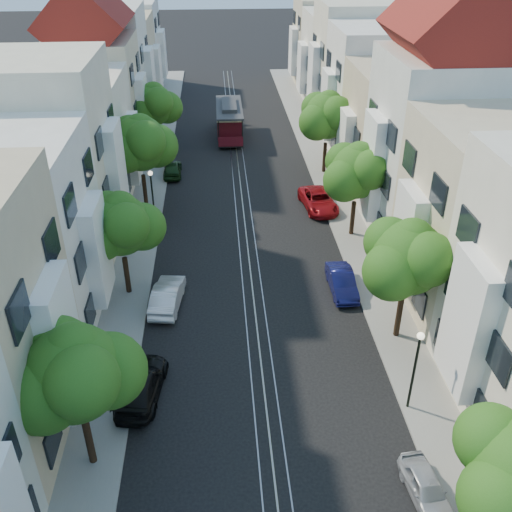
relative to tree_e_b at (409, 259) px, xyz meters
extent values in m
plane|color=black|center=(-7.26, 19.02, -4.73)|extent=(200.00, 200.00, 0.00)
cube|color=gray|center=(-0.01, 19.02, -4.67)|extent=(2.50, 80.00, 0.12)
cube|color=gray|center=(-14.51, 19.02, -4.67)|extent=(2.50, 80.00, 0.12)
cube|color=gray|center=(-7.81, 19.02, -4.72)|extent=(0.06, 80.00, 0.02)
cube|color=gray|center=(-7.26, 19.02, -4.72)|extent=(0.06, 80.00, 0.02)
cube|color=gray|center=(-6.71, 19.02, -4.72)|extent=(0.06, 80.00, 0.02)
cube|color=tan|center=(-7.26, 19.02, -4.73)|extent=(0.08, 80.00, 0.01)
cube|color=white|center=(0.94, -4.98, -0.11)|extent=(0.90, 3.04, 6.05)
cube|color=beige|center=(4.74, 3.02, 0.27)|extent=(7.00, 8.00, 10.00)
cube|color=white|center=(0.94, 3.02, -0.53)|extent=(0.90, 3.04, 5.50)
cube|color=silver|center=(4.74, 11.02, 1.27)|extent=(7.00, 8.00, 12.00)
cube|color=white|center=(0.94, 11.02, 0.31)|extent=(0.90, 3.04, 6.60)
cube|color=#C6B28C|center=(4.74, 19.02, -0.23)|extent=(7.00, 8.00, 9.00)
cube|color=white|center=(0.94, 19.02, -0.95)|extent=(0.90, 3.04, 4.95)
cube|color=white|center=(4.74, 27.02, 0.52)|extent=(7.00, 8.00, 10.50)
cube|color=white|center=(0.94, 27.02, -0.32)|extent=(0.90, 3.04, 5.78)
cube|color=beige|center=(4.74, 35.02, 1.02)|extent=(7.00, 8.00, 11.50)
cube|color=white|center=(0.94, 35.02, 0.10)|extent=(0.90, 3.04, 6.32)
cube|color=silver|center=(4.74, 43.02, 0.02)|extent=(7.00, 8.00, 9.50)
cube|color=white|center=(0.94, 43.02, -0.74)|extent=(0.90, 3.04, 5.23)
cube|color=beige|center=(4.74, 51.02, 0.27)|extent=(7.00, 8.00, 10.00)
cube|color=white|center=(0.94, 51.02, -0.53)|extent=(0.90, 3.04, 5.50)
cube|color=white|center=(-15.46, -4.98, -0.21)|extent=(0.90, 3.04, 5.93)
cube|color=white|center=(-19.26, 3.02, 0.17)|extent=(7.00, 8.00, 9.80)
cube|color=white|center=(-15.46, 3.02, -0.62)|extent=(0.90, 3.04, 5.39)
cube|color=beige|center=(-19.26, 11.02, 1.15)|extent=(7.00, 8.00, 11.76)
cube|color=white|center=(-15.46, 11.02, 0.21)|extent=(0.90, 3.04, 6.47)
cube|color=silver|center=(-19.26, 19.02, -0.32)|extent=(7.00, 8.00, 8.82)
cube|color=white|center=(-15.46, 19.02, -1.03)|extent=(0.90, 3.04, 4.85)
cube|color=beige|center=(-19.26, 27.02, 0.41)|extent=(7.00, 8.00, 10.29)
cube|color=white|center=(-15.46, 27.02, -0.41)|extent=(0.90, 3.04, 5.66)
cube|color=silver|center=(-19.26, 35.02, 0.90)|extent=(7.00, 8.00, 11.27)
cube|color=white|center=(-15.46, 35.02, 0.00)|extent=(0.90, 3.04, 6.20)
cube|color=#C6B28C|center=(-19.26, 43.02, -0.08)|extent=(7.00, 8.00, 9.31)
cube|color=white|center=(-15.46, 43.02, -0.82)|extent=(0.90, 3.04, 5.12)
cube|color=white|center=(-19.26, 51.02, 0.17)|extent=(7.00, 8.00, 9.80)
cube|color=white|center=(-15.46, 51.02, -0.62)|extent=(0.90, 3.04, 5.39)
sphere|color=#214A12|center=(-1.01, -12.68, -0.56)|extent=(2.64, 2.64, 2.64)
cylinder|color=black|center=(-0.06, 0.02, -3.39)|extent=(0.30, 0.30, 2.45)
sphere|color=#214A12|center=(-0.06, 0.02, 0.08)|extent=(3.64, 3.64, 3.64)
sphere|color=#214A12|center=(1.04, 0.52, -0.32)|extent=(2.91, 2.91, 2.91)
sphere|color=#214A12|center=(-1.01, -0.68, -0.22)|extent=(2.84, 2.84, 2.84)
sphere|color=#214A12|center=(0.04, 0.12, 0.98)|extent=(2.18, 2.18, 2.18)
cylinder|color=black|center=(-0.06, 11.02, -3.42)|extent=(0.30, 0.30, 2.38)
sphere|color=#214A12|center=(-0.06, 11.02, -0.06)|extent=(3.54, 3.54, 3.54)
sphere|color=#214A12|center=(1.04, 11.52, -0.46)|extent=(2.83, 2.83, 2.83)
sphere|color=#214A12|center=(-1.01, 10.32, -0.36)|extent=(2.76, 2.76, 2.76)
sphere|color=#214A12|center=(0.04, 11.12, 0.84)|extent=(2.12, 2.12, 2.12)
cylinder|color=black|center=(-0.06, 22.02, -3.35)|extent=(0.30, 0.30, 2.52)
sphere|color=#214A12|center=(-0.06, 22.02, 0.21)|extent=(3.74, 3.74, 3.74)
sphere|color=#214A12|center=(1.04, 22.52, -0.19)|extent=(3.00, 3.00, 3.00)
sphere|color=#214A12|center=(-1.01, 21.32, -0.09)|extent=(2.92, 2.92, 2.92)
sphere|color=#214A12|center=(0.04, 22.12, 1.11)|extent=(2.25, 2.25, 2.25)
cylinder|color=black|center=(-14.46, -6.98, -3.39)|extent=(0.30, 0.30, 2.45)
sphere|color=#214A12|center=(-14.46, -6.98, 0.08)|extent=(3.64, 3.64, 3.64)
sphere|color=#214A12|center=(-13.36, -6.48, -0.32)|extent=(2.91, 2.91, 2.91)
sphere|color=#214A12|center=(-15.41, -7.68, -0.22)|extent=(2.84, 2.84, 2.84)
sphere|color=#214A12|center=(-14.36, -6.88, 0.98)|extent=(2.18, 2.18, 2.18)
cylinder|color=black|center=(-14.46, 5.02, -3.48)|extent=(0.30, 0.30, 2.27)
sphere|color=#214A12|center=(-14.46, 5.02, -0.26)|extent=(3.38, 3.38, 3.38)
sphere|color=#214A12|center=(-13.36, 5.52, -0.66)|extent=(2.70, 2.70, 2.70)
sphere|color=#214A12|center=(-15.41, 4.32, -0.56)|extent=(2.64, 2.64, 2.64)
sphere|color=#214A12|center=(-14.36, 5.12, 0.64)|extent=(2.03, 2.03, 2.03)
cylinder|color=black|center=(-14.46, 16.02, -3.30)|extent=(0.30, 0.30, 2.62)
sphere|color=#214A12|center=(-14.46, 16.02, 0.41)|extent=(3.90, 3.90, 3.90)
sphere|color=#214A12|center=(-13.36, 16.52, 0.01)|extent=(3.12, 3.12, 3.12)
sphere|color=#214A12|center=(-15.41, 15.32, 0.11)|extent=(3.04, 3.04, 3.04)
sphere|color=#214A12|center=(-14.36, 16.12, 1.31)|extent=(2.34, 2.34, 2.34)
cylinder|color=black|center=(-14.46, 27.02, -3.42)|extent=(0.30, 0.30, 2.38)
sphere|color=#214A12|center=(-14.46, 27.02, -0.06)|extent=(3.54, 3.54, 3.54)
sphere|color=#214A12|center=(-13.36, 27.52, -0.46)|extent=(2.83, 2.83, 2.83)
sphere|color=#214A12|center=(-15.41, 26.32, -0.36)|extent=(2.76, 2.76, 2.76)
sphere|color=#214A12|center=(-14.36, 27.12, 0.84)|extent=(2.12, 2.12, 2.12)
cylinder|color=black|center=(-0.96, -4.98, -2.61)|extent=(0.12, 0.12, 4.00)
sphere|color=#FFF2CC|center=(-0.96, -4.98, -0.61)|extent=(0.32, 0.32, 0.32)
cylinder|color=black|center=(-13.56, 13.02, -2.61)|extent=(0.12, 0.12, 4.00)
sphere|color=#FFF2CC|center=(-13.56, 13.02, -0.61)|extent=(0.32, 0.32, 0.32)
cube|color=black|center=(-7.76, 31.71, -4.29)|extent=(2.31, 7.95, 0.30)
cube|color=#4D0C15|center=(-7.76, 31.71, -3.10)|extent=(2.40, 4.97, 2.38)
cube|color=beige|center=(-7.76, 31.71, -2.20)|extent=(2.45, 5.02, 0.60)
cube|color=#2D2D30|center=(-7.76, 31.71, -1.81)|extent=(2.51, 7.95, 0.18)
cube|color=#2D2D30|center=(-7.76, 31.71, -1.56)|extent=(1.40, 4.47, 0.35)
imported|color=#A7ABB3|center=(-1.66, -9.48, -4.20)|extent=(1.56, 3.24, 1.07)
imported|color=#0D0F44|center=(-2.08, 4.36, -4.11)|extent=(1.37, 3.82, 1.25)
imported|color=maroon|center=(-1.66, 15.22, -4.08)|extent=(2.73, 4.92, 1.30)
imported|color=black|center=(-12.86, -3.33, -4.09)|extent=(2.38, 4.66, 1.30)
imported|color=silver|center=(-12.12, 3.64, -4.06)|extent=(1.92, 4.26, 1.36)
imported|color=black|center=(-12.86, 22.34, -4.10)|extent=(1.56, 3.73, 1.26)
camera|label=1|loc=(-9.01, -22.78, 14.29)|focal=40.00mm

